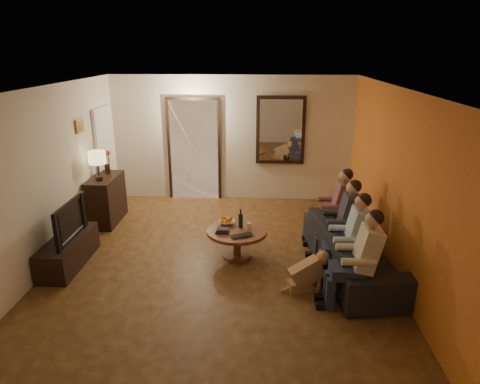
{
  "coord_description": "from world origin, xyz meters",
  "views": [
    {
      "loc": [
        0.6,
        -5.77,
        3.11
      ],
      "look_at": [
        0.3,
        0.3,
        1.05
      ],
      "focal_mm": 32.0,
      "sensor_mm": 36.0,
      "label": 1
    }
  ],
  "objects_px": {
    "sofa": "(353,250)",
    "wine_bottle": "(241,218)",
    "coffee_table": "(237,243)",
    "person_b": "(351,242)",
    "dresser": "(106,199)",
    "bowl": "(227,222)",
    "person_c": "(343,225)",
    "person_d": "(337,210)",
    "dog": "(307,271)",
    "tv": "(64,220)",
    "tv_stand": "(68,251)",
    "table_lamp": "(98,166)",
    "person_a": "(361,263)",
    "laptop": "(243,237)"
  },
  "relations": [
    {
      "from": "sofa",
      "to": "wine_bottle",
      "type": "xyz_separation_m",
      "value": [
        -1.64,
        0.47,
        0.26
      ]
    },
    {
      "from": "coffee_table",
      "to": "person_b",
      "type": "bearing_deg",
      "value": -22.82
    },
    {
      "from": "dresser",
      "to": "bowl",
      "type": "xyz_separation_m",
      "value": [
        2.33,
        -1.09,
        0.05
      ]
    },
    {
      "from": "person_c",
      "to": "bowl",
      "type": "relative_size",
      "value": 4.63
    },
    {
      "from": "person_d",
      "to": "dog",
      "type": "xyz_separation_m",
      "value": [
        -0.61,
        -1.45,
        -0.32
      ]
    },
    {
      "from": "person_b",
      "to": "tv",
      "type": "bearing_deg",
      "value": 176.09
    },
    {
      "from": "person_c",
      "to": "wine_bottle",
      "type": "relative_size",
      "value": 3.87
    },
    {
      "from": "tv",
      "to": "sofa",
      "type": "relative_size",
      "value": 0.42
    },
    {
      "from": "tv",
      "to": "person_b",
      "type": "xyz_separation_m",
      "value": [
        4.1,
        -0.28,
        -0.12
      ]
    },
    {
      "from": "dresser",
      "to": "person_c",
      "type": "height_order",
      "value": "person_c"
    },
    {
      "from": "person_c",
      "to": "sofa",
      "type": "bearing_deg",
      "value": -71.57
    },
    {
      "from": "tv",
      "to": "sofa",
      "type": "distance_m",
      "value": 4.22
    },
    {
      "from": "dresser",
      "to": "tv_stand",
      "type": "xyz_separation_m",
      "value": [
        0.0,
        -1.7,
        -0.22
      ]
    },
    {
      "from": "sofa",
      "to": "dog",
      "type": "xyz_separation_m",
      "value": [
        -0.71,
        -0.55,
        -0.06
      ]
    },
    {
      "from": "person_d",
      "to": "person_c",
      "type": "bearing_deg",
      "value": -90.0
    },
    {
      "from": "table_lamp",
      "to": "person_a",
      "type": "distance_m",
      "value": 4.76
    },
    {
      "from": "tv_stand",
      "to": "coffee_table",
      "type": "relative_size",
      "value": 1.39
    },
    {
      "from": "sofa",
      "to": "person_b",
      "type": "distance_m",
      "value": 0.41
    },
    {
      "from": "person_c",
      "to": "person_a",
      "type": "bearing_deg",
      "value": -90.0
    },
    {
      "from": "person_c",
      "to": "wine_bottle",
      "type": "height_order",
      "value": "person_c"
    },
    {
      "from": "tv",
      "to": "dog",
      "type": "height_order",
      "value": "tv"
    },
    {
      "from": "tv_stand",
      "to": "tv",
      "type": "bearing_deg",
      "value": 0.0
    },
    {
      "from": "person_c",
      "to": "dresser",
      "type": "bearing_deg",
      "value": 161.46
    },
    {
      "from": "person_a",
      "to": "person_d",
      "type": "distance_m",
      "value": 1.8
    },
    {
      "from": "person_d",
      "to": "dresser",
      "type": "bearing_deg",
      "value": 169.29
    },
    {
      "from": "tv",
      "to": "coffee_table",
      "type": "height_order",
      "value": "tv"
    },
    {
      "from": "coffee_table",
      "to": "wine_bottle",
      "type": "distance_m",
      "value": 0.4
    },
    {
      "from": "tv_stand",
      "to": "person_c",
      "type": "bearing_deg",
      "value": 4.45
    },
    {
      "from": "tv_stand",
      "to": "person_b",
      "type": "distance_m",
      "value": 4.13
    },
    {
      "from": "tv_stand",
      "to": "person_a",
      "type": "height_order",
      "value": "person_a"
    },
    {
      "from": "dog",
      "to": "coffee_table",
      "type": "distance_m",
      "value": 1.35
    },
    {
      "from": "dresser",
      "to": "wine_bottle",
      "type": "height_order",
      "value": "dresser"
    },
    {
      "from": "dresser",
      "to": "coffee_table",
      "type": "relative_size",
      "value": 1.05
    },
    {
      "from": "table_lamp",
      "to": "coffee_table",
      "type": "relative_size",
      "value": 0.58
    },
    {
      "from": "person_c",
      "to": "wine_bottle",
      "type": "distance_m",
      "value": 1.55
    },
    {
      "from": "dresser",
      "to": "person_a",
      "type": "relative_size",
      "value": 0.82
    },
    {
      "from": "dog",
      "to": "laptop",
      "type": "height_order",
      "value": "dog"
    },
    {
      "from": "person_a",
      "to": "dresser",
      "type": "bearing_deg",
      "value": 147.88
    },
    {
      "from": "dresser",
      "to": "tv",
      "type": "xyz_separation_m",
      "value": [
        0.0,
        -1.7,
        0.28
      ]
    },
    {
      "from": "person_c",
      "to": "person_d",
      "type": "bearing_deg",
      "value": 90.0
    },
    {
      "from": "tv_stand",
      "to": "person_a",
      "type": "xyz_separation_m",
      "value": [
        4.1,
        -0.88,
        0.38
      ]
    },
    {
      "from": "tv_stand",
      "to": "dog",
      "type": "distance_m",
      "value": 3.53
    },
    {
      "from": "dresser",
      "to": "tv_stand",
      "type": "bearing_deg",
      "value": -90.0
    },
    {
      "from": "sofa",
      "to": "person_b",
      "type": "bearing_deg",
      "value": 153.97
    },
    {
      "from": "table_lamp",
      "to": "person_d",
      "type": "bearing_deg",
      "value": -7.72
    },
    {
      "from": "dresser",
      "to": "person_d",
      "type": "xyz_separation_m",
      "value": [
        4.1,
        -0.78,
        0.16
      ]
    },
    {
      "from": "coffee_table",
      "to": "person_d",
      "type": "bearing_deg",
      "value": 18.35
    },
    {
      "from": "sofa",
      "to": "person_d",
      "type": "xyz_separation_m",
      "value": [
        -0.1,
        0.9,
        0.26
      ]
    },
    {
      "from": "table_lamp",
      "to": "laptop",
      "type": "xyz_separation_m",
      "value": [
        2.61,
        -1.37,
        -0.68
      ]
    },
    {
      "from": "dresser",
      "to": "wine_bottle",
      "type": "relative_size",
      "value": 3.17
    }
  ]
}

